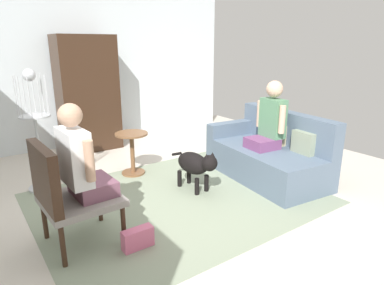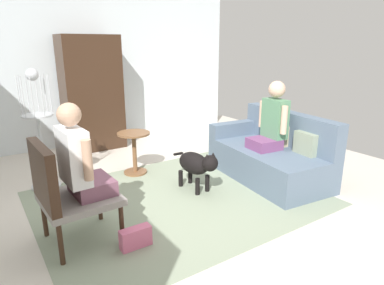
{
  "view_description": "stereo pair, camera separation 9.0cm",
  "coord_description": "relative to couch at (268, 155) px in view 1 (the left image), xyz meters",
  "views": [
    {
      "loc": [
        -1.9,
        -3.07,
        1.78
      ],
      "look_at": [
        0.1,
        -0.23,
        0.75
      ],
      "focal_mm": 31.47,
      "sensor_mm": 36.0,
      "label": 1
    },
    {
      "loc": [
        -1.82,
        -3.12,
        1.78
      ],
      "look_at": [
        0.1,
        -0.23,
        0.75
      ],
      "focal_mm": 31.47,
      "sensor_mm": 36.0,
      "label": 2
    }
  ],
  "objects": [
    {
      "name": "back_wall",
      "position": [
        -1.48,
        3.09,
        1.06
      ],
      "size": [
        5.85,
        0.12,
        2.74
      ],
      "primitive_type": "cube",
      "color": "silver",
      "rests_on": "ground"
    },
    {
      "name": "person_on_couch",
      "position": [
        -0.04,
        -0.02,
        0.49
      ],
      "size": [
        0.47,
        0.51,
        0.89
      ],
      "color": "#774171"
    },
    {
      "name": "armoire_cabinet",
      "position": [
        -1.55,
        2.68,
        0.65
      ],
      "size": [
        0.95,
        0.56,
        1.92
      ],
      "primitive_type": "cube",
      "color": "#382316",
      "rests_on": "ground"
    },
    {
      "name": "ground_plane",
      "position": [
        -1.48,
        0.1,
        -0.31
      ],
      "size": [
        7.04,
        7.04,
        0.0
      ],
      "primitive_type": "plane",
      "color": "beige"
    },
    {
      "name": "person_on_armchair",
      "position": [
        -2.58,
        -0.13,
        0.48
      ],
      "size": [
        0.42,
        0.57,
        0.86
      ],
      "color": "#75485B"
    },
    {
      "name": "couch",
      "position": [
        0.0,
        0.0,
        0.0
      ],
      "size": [
        1.05,
        1.76,
        0.89
      ],
      "color": "slate",
      "rests_on": "ground"
    },
    {
      "name": "area_rug",
      "position": [
        -1.41,
        0.11,
        -0.31
      ],
      "size": [
        3.16,
        2.49,
        0.01
      ],
      "primitive_type": "cube",
      "color": "gray",
      "rests_on": "ground"
    },
    {
      "name": "dog",
      "position": [
        -1.1,
        0.2,
        0.04
      ],
      "size": [
        0.31,
        0.8,
        0.55
      ],
      "color": "black",
      "rests_on": "ground"
    },
    {
      "name": "bird_cage_stand",
      "position": [
        -2.65,
        1.34,
        0.41
      ],
      "size": [
        0.36,
        0.36,
        1.5
      ],
      "color": "silver",
      "rests_on": "ground"
    },
    {
      "name": "round_end_table",
      "position": [
        -1.49,
        1.15,
        0.04
      ],
      "size": [
        0.45,
        0.45,
        0.6
      ],
      "color": "brown",
      "rests_on": "ground"
    },
    {
      "name": "handbag",
      "position": [
        -2.25,
        -0.53,
        -0.21
      ],
      "size": [
        0.29,
        0.1,
        0.19
      ],
      "primitive_type": "cube",
      "color": "#D8668C",
      "rests_on": "ground"
    },
    {
      "name": "armchair",
      "position": [
        -2.75,
        -0.14,
        0.24
      ],
      "size": [
        0.67,
        0.66,
        0.98
      ],
      "color": "#382316",
      "rests_on": "ground"
    }
  ]
}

